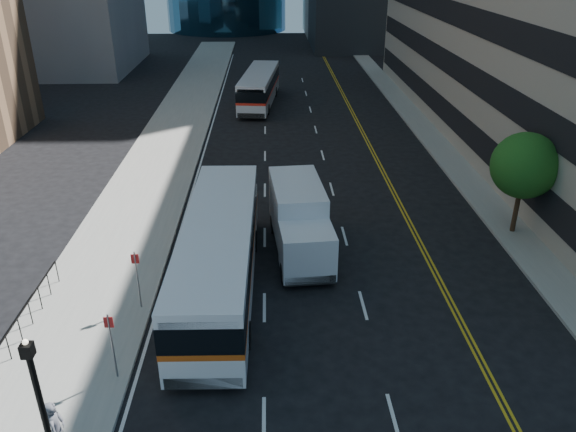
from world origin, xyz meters
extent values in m
plane|color=black|center=(0.00, 0.00, 0.00)|extent=(160.00, 160.00, 0.00)
cube|color=gray|center=(-10.50, 25.00, 0.07)|extent=(5.00, 90.00, 0.15)
cube|color=gray|center=(9.00, 25.00, 0.07)|extent=(2.00, 90.00, 0.15)
cylinder|color=#332114|center=(9.00, 8.00, 1.25)|extent=(0.24, 0.24, 2.20)
sphere|color=#1A4914|center=(9.00, 8.00, 3.65)|extent=(3.20, 3.20, 3.20)
cylinder|color=black|center=(-9.00, -6.00, 2.25)|extent=(0.16, 0.16, 4.20)
cube|color=black|center=(-9.00, -6.00, 4.53)|extent=(0.28, 0.28, 0.36)
cube|color=white|center=(-5.32, 3.31, 0.94)|extent=(2.92, 12.58, 1.15)
cube|color=#D05113|center=(-5.32, 3.31, 1.62)|extent=(2.94, 12.60, 0.23)
cube|color=black|center=(-5.32, 3.31, 2.19)|extent=(2.94, 12.60, 0.94)
cube|color=white|center=(-5.32, 3.31, 2.98)|extent=(2.92, 12.58, 0.52)
cylinder|color=black|center=(-6.62, -0.43, 0.52)|extent=(0.33, 1.05, 1.04)
cylinder|color=black|center=(-4.14, -0.47, 0.52)|extent=(0.33, 1.05, 1.04)
cylinder|color=black|center=(-6.50, 6.67, 0.52)|extent=(0.33, 1.05, 1.04)
cylinder|color=black|center=(-4.03, 6.63, 0.52)|extent=(0.33, 1.05, 1.04)
cube|color=silver|center=(-4.00, 33.89, 0.85)|extent=(3.74, 11.52, 1.04)
cube|color=red|center=(-4.00, 33.89, 1.46)|extent=(3.76, 11.54, 0.21)
cube|color=black|center=(-4.00, 33.89, 1.98)|extent=(3.76, 11.54, 0.85)
cube|color=silver|center=(-4.00, 33.89, 2.69)|extent=(3.74, 11.52, 0.47)
cylinder|color=black|center=(-5.49, 30.64, 0.47)|extent=(0.39, 0.97, 0.94)
cylinder|color=black|center=(-3.29, 30.39, 0.47)|extent=(0.39, 0.97, 0.94)
cylinder|color=black|center=(-4.75, 37.01, 0.47)|extent=(0.39, 0.97, 0.94)
cylinder|color=black|center=(-2.55, 36.76, 0.47)|extent=(0.39, 0.97, 0.94)
cube|color=silver|center=(-1.65, 4.10, 1.37)|extent=(2.43, 2.26, 1.98)
cube|color=black|center=(-1.58, 3.21, 1.75)|extent=(2.07, 0.23, 1.04)
cube|color=silver|center=(-1.93, 7.40, 1.94)|extent=(2.64, 4.71, 2.46)
cube|color=black|center=(-1.84, 6.36, 0.52)|extent=(2.18, 6.35, 0.24)
cylinder|color=black|center=(-2.65, 3.83, 0.45)|extent=(0.34, 0.93, 0.91)
cylinder|color=black|center=(-0.63, 4.00, 0.45)|extent=(0.34, 0.93, 0.91)
cylinder|color=black|center=(-3.04, 8.54, 0.45)|extent=(0.34, 0.93, 0.91)
cylinder|color=black|center=(-1.02, 8.71, 0.45)|extent=(0.34, 0.93, 0.91)
imported|color=#5C5C64|center=(-9.21, -5.16, 1.10)|extent=(0.53, 0.74, 1.90)
camera|label=1|loc=(-3.21, -16.74, 13.15)|focal=35.00mm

